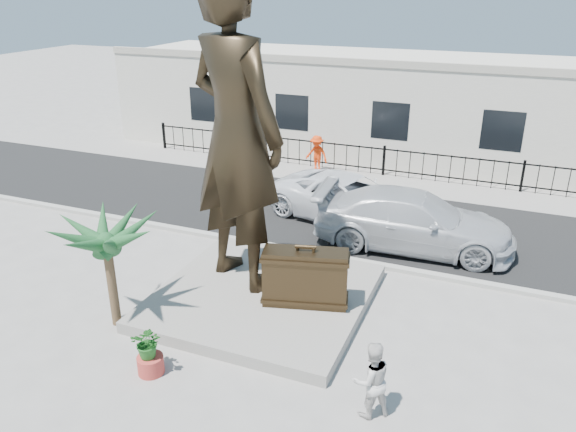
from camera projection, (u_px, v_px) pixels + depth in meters
name	position (u px, v px, depth m)	size (l,w,h in m)	color
ground	(256.00, 337.00, 13.12)	(100.00, 100.00, 0.00)	#9E9991
street	(352.00, 215.00, 19.95)	(40.00, 7.00, 0.01)	black
curb	(319.00, 255.00, 16.94)	(40.00, 0.25, 0.12)	#A5A399
far_sidewalk	(378.00, 181.00, 23.36)	(40.00, 2.50, 0.02)	#9E9991
plinth	(263.00, 297.00, 14.52)	(5.20, 5.20, 0.30)	gray
fence	(384.00, 162.00, 23.82)	(22.00, 0.10, 1.20)	black
building	(406.00, 105.00, 26.78)	(28.00, 7.00, 4.40)	silver
statue	(237.00, 134.00, 13.67)	(2.87, 1.89, 7.88)	black
suitcase	(305.00, 278.00, 13.66)	(2.05, 0.65, 1.44)	#322515
tourist	(371.00, 380.00, 10.50)	(0.77, 0.60, 1.59)	silver
car_white	(349.00, 199.00, 19.23)	(2.58, 5.60, 1.56)	white
car_silver	(414.00, 221.00, 17.24)	(2.47, 6.07, 1.76)	silver
worker	(317.00, 154.00, 24.07)	(1.04, 0.60, 1.62)	#F63B0C
palm_tree	(117.00, 323.00, 13.65)	(1.80, 1.80, 3.20)	#1B4B24
planter	(151.00, 365.00, 11.87)	(0.56, 0.56, 0.40)	#BA3931
shrub	(148.00, 343.00, 11.65)	(0.64, 0.56, 0.72)	#1F5E1E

